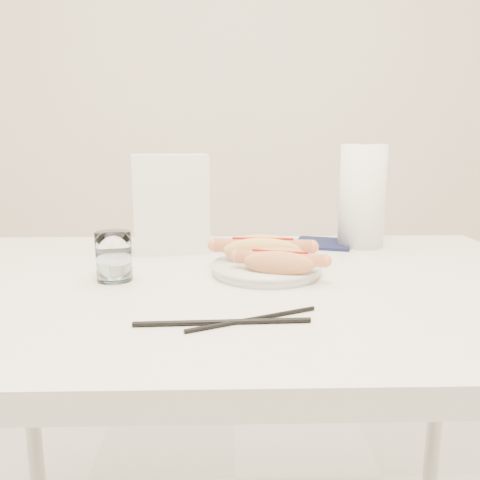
{
  "coord_description": "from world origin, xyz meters",
  "views": [
    {
      "loc": [
        -0.02,
        -0.86,
        1.0
      ],
      "look_at": [
        0.0,
        0.01,
        0.82
      ],
      "focal_mm": 37.16,
      "sensor_mm": 36.0,
      "label": 1
    }
  ],
  "objects_px": {
    "water_glass": "(114,256)",
    "napkin_box": "(171,204)",
    "table": "(239,311)",
    "paper_towel_roll": "(362,196)",
    "plate": "(266,270)",
    "hotdog_left": "(263,250)",
    "hotdog_right": "(280,262)"
  },
  "relations": [
    {
      "from": "plate",
      "to": "hotdog_right",
      "type": "bearing_deg",
      "value": -69.24
    },
    {
      "from": "plate",
      "to": "hotdog_left",
      "type": "distance_m",
      "value": 0.04
    },
    {
      "from": "hotdog_left",
      "to": "water_glass",
      "type": "distance_m",
      "value": 0.28
    },
    {
      "from": "hotdog_right",
      "to": "napkin_box",
      "type": "distance_m",
      "value": 0.34
    },
    {
      "from": "plate",
      "to": "water_glass",
      "type": "bearing_deg",
      "value": -173.18
    },
    {
      "from": "table",
      "to": "hotdog_left",
      "type": "height_order",
      "value": "hotdog_left"
    },
    {
      "from": "water_glass",
      "to": "paper_towel_roll",
      "type": "height_order",
      "value": "paper_towel_roll"
    },
    {
      "from": "hotdog_right",
      "to": "paper_towel_roll",
      "type": "bearing_deg",
      "value": 69.02
    },
    {
      "from": "hotdog_left",
      "to": "hotdog_right",
      "type": "xyz_separation_m",
      "value": [
        0.02,
        -0.08,
        -0.0
      ]
    },
    {
      "from": "paper_towel_roll",
      "to": "water_glass",
      "type": "bearing_deg",
      "value": -151.87
    },
    {
      "from": "hotdog_left",
      "to": "water_glass",
      "type": "xyz_separation_m",
      "value": [
        -0.27,
        -0.06,
        0.0
      ]
    },
    {
      "from": "plate",
      "to": "napkin_box",
      "type": "distance_m",
      "value": 0.29
    },
    {
      "from": "water_glass",
      "to": "paper_towel_roll",
      "type": "bearing_deg",
      "value": 28.13
    },
    {
      "from": "plate",
      "to": "paper_towel_roll",
      "type": "bearing_deg",
      "value": 45.27
    },
    {
      "from": "paper_towel_roll",
      "to": "table",
      "type": "bearing_deg",
      "value": -136.64
    },
    {
      "from": "plate",
      "to": "hotdog_left",
      "type": "bearing_deg",
      "value": 100.63
    },
    {
      "from": "plate",
      "to": "hotdog_right",
      "type": "xyz_separation_m",
      "value": [
        0.02,
        -0.05,
        0.03
      ]
    },
    {
      "from": "plate",
      "to": "paper_towel_roll",
      "type": "xyz_separation_m",
      "value": [
        0.24,
        0.24,
        0.11
      ]
    },
    {
      "from": "napkin_box",
      "to": "paper_towel_roll",
      "type": "distance_m",
      "value": 0.44
    },
    {
      "from": "table",
      "to": "plate",
      "type": "xyz_separation_m",
      "value": [
        0.05,
        0.03,
        0.07
      ]
    },
    {
      "from": "water_glass",
      "to": "napkin_box",
      "type": "relative_size",
      "value": 0.41
    },
    {
      "from": "table",
      "to": "plate",
      "type": "height_order",
      "value": "plate"
    },
    {
      "from": "table",
      "to": "water_glass",
      "type": "height_order",
      "value": "water_glass"
    },
    {
      "from": "water_glass",
      "to": "plate",
      "type": "bearing_deg",
      "value": 6.82
    },
    {
      "from": "hotdog_right",
      "to": "paper_towel_roll",
      "type": "height_order",
      "value": "paper_towel_roll"
    },
    {
      "from": "water_glass",
      "to": "napkin_box",
      "type": "height_order",
      "value": "napkin_box"
    },
    {
      "from": "table",
      "to": "hotdog_left",
      "type": "relative_size",
      "value": 6.4
    },
    {
      "from": "napkin_box",
      "to": "paper_towel_roll",
      "type": "xyz_separation_m",
      "value": [
        0.44,
        0.05,
        0.01
      ]
    },
    {
      "from": "hotdog_right",
      "to": "water_glass",
      "type": "xyz_separation_m",
      "value": [
        -0.3,
        0.02,
        0.01
      ]
    },
    {
      "from": "water_glass",
      "to": "napkin_box",
      "type": "xyz_separation_m",
      "value": [
        0.08,
        0.23,
        0.06
      ]
    },
    {
      "from": "water_glass",
      "to": "paper_towel_roll",
      "type": "distance_m",
      "value": 0.59
    },
    {
      "from": "table",
      "to": "hotdog_right",
      "type": "distance_m",
      "value": 0.12
    }
  ]
}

